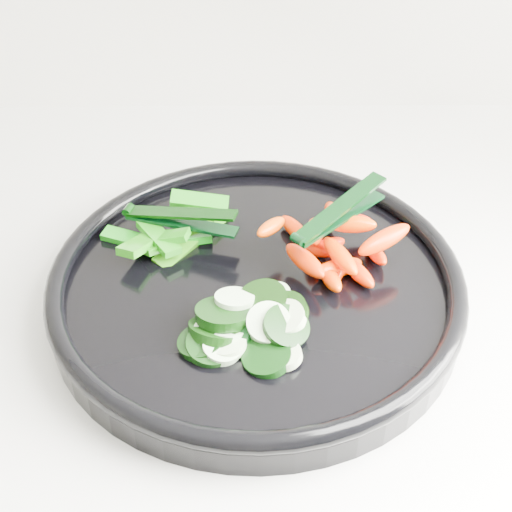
{
  "coord_description": "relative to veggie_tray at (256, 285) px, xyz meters",
  "views": [
    {
      "loc": [
        0.22,
        1.14,
        1.38
      ],
      "look_at": [
        0.23,
        1.62,
        0.99
      ],
      "focal_mm": 50.0,
      "sensor_mm": 36.0,
      "label": 1
    }
  ],
  "objects": [
    {
      "name": "cucumber_pile",
      "position": [
        -0.02,
        -0.07,
        0.01
      ],
      "size": [
        0.11,
        0.11,
        0.04
      ],
      "color": "black",
      "rests_on": "veggie_tray"
    },
    {
      "name": "counter",
      "position": [
        -0.23,
        0.08,
        -0.48
      ],
      "size": [
        2.02,
        0.62,
        0.93
      ],
      "color": "white",
      "rests_on": "ground"
    },
    {
      "name": "carrot_pile",
      "position": [
        0.07,
        0.03,
        0.02
      ],
      "size": [
        0.15,
        0.13,
        0.05
      ],
      "color": "red",
      "rests_on": "veggie_tray"
    },
    {
      "name": "veggie_tray",
      "position": [
        0.0,
        0.0,
        0.0
      ],
      "size": [
        0.49,
        0.49,
        0.04
      ],
      "color": "black",
      "rests_on": "counter"
    },
    {
      "name": "pepper_pile",
      "position": [
        -0.08,
        0.06,
        0.01
      ],
      "size": [
        0.12,
        0.11,
        0.03
      ],
      "color": "#176E0A",
      "rests_on": "veggie_tray"
    },
    {
      "name": "tong_carrot",
      "position": [
        0.07,
        0.04,
        0.05
      ],
      "size": [
        0.09,
        0.09,
        0.02
      ],
      "color": "black",
      "rests_on": "carrot_pile"
    },
    {
      "name": "tong_pepper",
      "position": [
        -0.07,
        0.06,
        0.03
      ],
      "size": [
        0.11,
        0.05,
        0.02
      ],
      "color": "black",
      "rests_on": "pepper_pile"
    }
  ]
}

